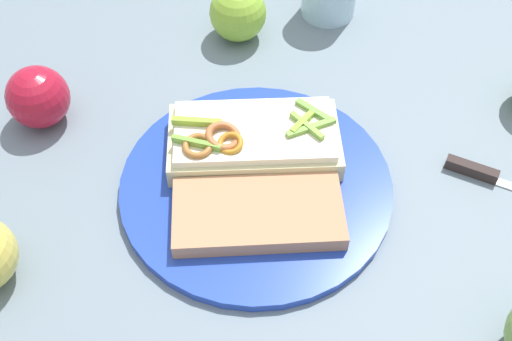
{
  "coord_description": "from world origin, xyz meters",
  "views": [
    {
      "loc": [
        0.17,
        -0.38,
        0.55
      ],
      "look_at": [
        0.0,
        0.0,
        0.03
      ],
      "focal_mm": 45.15,
      "sensor_mm": 36.0,
      "label": 1
    }
  ],
  "objects_px": {
    "bread_slice_side": "(258,213)",
    "knife": "(485,175)",
    "plate": "(256,186)",
    "sandwich": "(253,139)",
    "apple_2": "(38,97)",
    "apple_4": "(238,13)"
  },
  "relations": [
    {
      "from": "bread_slice_side",
      "to": "knife",
      "type": "xyz_separation_m",
      "value": [
        0.2,
        0.16,
        -0.01
      ]
    },
    {
      "from": "plate",
      "to": "sandwich",
      "type": "xyz_separation_m",
      "value": [
        -0.02,
        0.04,
        0.02
      ]
    },
    {
      "from": "knife",
      "to": "bread_slice_side",
      "type": "bearing_deg",
      "value": -140.48
    },
    {
      "from": "plate",
      "to": "apple_2",
      "type": "xyz_separation_m",
      "value": [
        -0.27,
        -0.01,
        0.03
      ]
    },
    {
      "from": "apple_4",
      "to": "knife",
      "type": "distance_m",
      "value": 0.36
    },
    {
      "from": "apple_4",
      "to": "bread_slice_side",
      "type": "bearing_deg",
      "value": -61.24
    },
    {
      "from": "sandwich",
      "to": "apple_4",
      "type": "height_order",
      "value": "apple_4"
    },
    {
      "from": "sandwich",
      "to": "apple_2",
      "type": "height_order",
      "value": "apple_2"
    },
    {
      "from": "bread_slice_side",
      "to": "apple_2",
      "type": "distance_m",
      "value": 0.29
    },
    {
      "from": "sandwich",
      "to": "bread_slice_side",
      "type": "distance_m",
      "value": 0.09
    },
    {
      "from": "plate",
      "to": "bread_slice_side",
      "type": "relative_size",
      "value": 1.7
    },
    {
      "from": "plate",
      "to": "bread_slice_side",
      "type": "height_order",
      "value": "bread_slice_side"
    },
    {
      "from": "sandwich",
      "to": "apple_4",
      "type": "bearing_deg",
      "value": 92.88
    },
    {
      "from": "sandwich",
      "to": "apple_2",
      "type": "relative_size",
      "value": 2.93
    },
    {
      "from": "sandwich",
      "to": "apple_2",
      "type": "distance_m",
      "value": 0.25
    },
    {
      "from": "apple_2",
      "to": "sandwich",
      "type": "bearing_deg",
      "value": 10.62
    },
    {
      "from": "apple_4",
      "to": "plate",
      "type": "bearing_deg",
      "value": -60.84
    },
    {
      "from": "plate",
      "to": "bread_slice_side",
      "type": "bearing_deg",
      "value": -63.49
    },
    {
      "from": "plate",
      "to": "bread_slice_side",
      "type": "distance_m",
      "value": 0.05
    },
    {
      "from": "apple_2",
      "to": "apple_4",
      "type": "relative_size",
      "value": 0.98
    },
    {
      "from": "bread_slice_side",
      "to": "plate",
      "type": "bearing_deg",
      "value": 89.29
    },
    {
      "from": "bread_slice_side",
      "to": "knife",
      "type": "distance_m",
      "value": 0.25
    }
  ]
}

